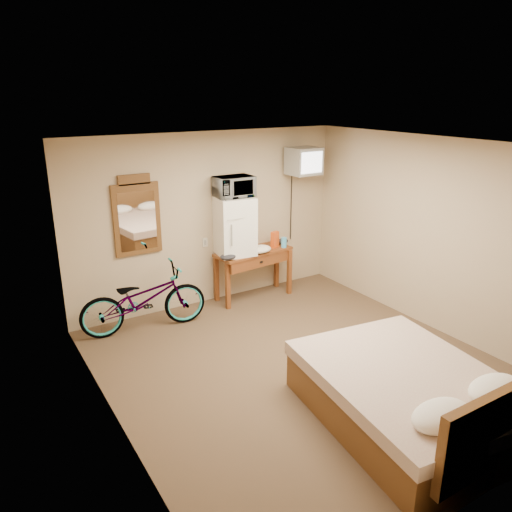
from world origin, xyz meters
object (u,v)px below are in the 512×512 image
blue_cup (284,242)px  bicycle (144,299)px  wall_mirror (137,216)px  crt_television (304,161)px  desk (255,260)px  mini_fridge (235,226)px  bed (412,397)px  microwave (234,187)px

blue_cup → bicycle: 2.31m
blue_cup → wall_mirror: wall_mirror is taller
blue_cup → crt_television: crt_television is taller
desk → wall_mirror: bearing=170.9°
mini_fridge → bicycle: bearing=-172.4°
blue_cup → bed: (-0.82, -3.31, -0.53)m
blue_cup → microwave: bearing=171.9°
bicycle → bed: bearing=-148.8°
wall_mirror → blue_cup: bearing=-8.9°
crt_television → mini_fridge: bearing=178.6°
desk → wall_mirror: 1.88m
microwave → crt_television: bearing=-0.8°
mini_fridge → crt_television: (1.19, -0.03, 0.85)m
mini_fridge → bicycle: size_ratio=0.51×
microwave → blue_cup: size_ratio=3.47×
wall_mirror → bicycle: (-0.13, -0.42, -1.01)m
desk → crt_television: 1.66m
blue_cup → bicycle: bearing=-177.9°
microwave → bed: size_ratio=0.24×
desk → crt_television: size_ratio=2.12×
bicycle → blue_cup: bearing=-80.9°
mini_fridge → crt_television: crt_television is taller
desk → blue_cup: 0.53m
crt_television → wall_mirror: crt_television is taller
desk → blue_cup: (0.48, -0.07, 0.21)m
bicycle → microwave: bearing=-75.5°
desk → blue_cup: blue_cup is taller
mini_fridge → wall_mirror: 1.40m
crt_television → bed: bearing=-109.8°
blue_cup → bicycle: size_ratio=0.09×
crt_television → bicycle: (-2.68, -0.17, -1.58)m
desk → crt_television: bearing=1.1°
desk → bicycle: 1.81m
microwave → bed: 3.72m
blue_cup → bicycle: blue_cup is taller
desk → blue_cup: size_ratio=8.01×
desk → microwave: 1.17m
mini_fridge → bicycle: 1.67m
mini_fridge → microwave: 0.57m
desk → bed: bearing=-95.8°
blue_cup → crt_television: 1.26m
desk → microwave: microwave is taller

